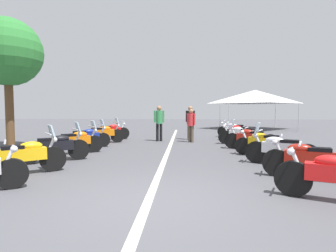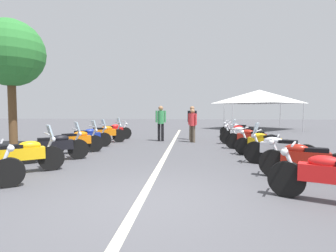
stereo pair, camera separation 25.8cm
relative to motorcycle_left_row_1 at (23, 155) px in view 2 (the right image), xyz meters
name	(u,v)px [view 2 (the right image)]	position (x,y,z in m)	size (l,w,h in m)	color
ground_plane	(140,202)	(-1.78, -3.29, -0.47)	(80.00, 80.00, 0.00)	#4C4C51
lane_centre_stripe	(168,152)	(3.83, -3.29, -0.47)	(21.61, 0.16, 0.01)	beige
motorcycle_left_row_1	(23,155)	(0.00, 0.00, 0.00)	(1.39, 1.64, 1.21)	black
motorcycle_left_row_2	(55,146)	(1.64, 0.03, 0.00)	(1.35, 1.78, 1.21)	black
motorcycle_left_row_3	(77,141)	(3.13, 0.00, 0.00)	(1.36, 1.69, 1.21)	black
motorcycle_left_row_4	(87,137)	(4.57, 0.18, -0.01)	(1.31, 1.84, 1.20)	black
motorcycle_left_row_5	(104,133)	(6.18, -0.02, 0.00)	(1.25, 1.95, 1.22)	black
motorcycle_left_row_6	(113,131)	(7.61, -0.01, -0.01)	(1.27, 1.86, 1.00)	black
motorcycle_right_row_0	(335,177)	(-1.59, -6.63, -0.01)	(1.10, 2.06, 1.01)	black
motorcycle_right_row_1	(304,160)	(0.02, -6.77, -0.01)	(0.93, 1.94, 1.01)	black
motorcycle_right_row_2	(278,149)	(1.55, -6.68, 0.00)	(1.04, 1.89, 1.22)	black
motorcycle_right_row_3	(264,143)	(3.13, -6.69, -0.02)	(1.00, 1.94, 0.99)	black
motorcycle_right_row_4	(251,138)	(4.56, -6.57, 0.00)	(0.95, 2.04, 1.21)	black
motorcycle_right_row_5	(242,135)	(6.13, -6.52, -0.01)	(0.88, 2.07, 1.00)	black
motorcycle_right_row_6	(241,132)	(7.64, -6.75, -0.02)	(0.84, 1.96, 0.98)	black
motorcycle_right_row_7	(237,130)	(9.30, -6.82, -0.02)	(0.98, 1.94, 0.99)	black
bystander_0	(192,120)	(7.95, -4.24, 0.59)	(0.32, 0.49, 1.79)	brown
bystander_1	(192,123)	(6.84, -4.25, 0.48)	(0.38, 0.42, 1.63)	brown
bystander_2	(161,120)	(7.20, -2.64, 0.59)	(0.32, 0.52, 1.79)	black
roadside_tree_0	(10,54)	(4.15, 3.16, 3.40)	(2.70, 2.70, 5.26)	brown
event_tent	(259,97)	(16.12, -9.69, 2.18)	(5.55, 5.55, 3.20)	white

